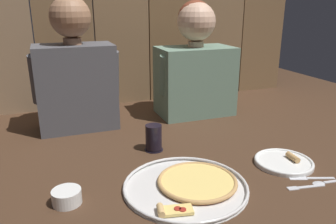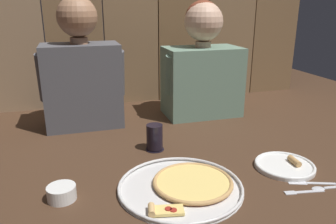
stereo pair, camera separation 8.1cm
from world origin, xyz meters
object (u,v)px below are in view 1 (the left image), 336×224
object	(u,v)px
pizza_tray	(189,185)
dinner_plate	(284,162)
dipping_bowl	(67,196)
drinking_glass	(154,138)
diner_right	(195,65)
diner_left	(75,69)

from	to	relation	value
pizza_tray	dinner_plate	xyz separation A→B (m)	(0.40, 0.03, -0.00)
dinner_plate	dipping_bowl	distance (m)	0.78
drinking_glass	dipping_bowl	distance (m)	0.45
pizza_tray	diner_right	bearing A→B (deg)	64.31
dinner_plate	dipping_bowl	bearing A→B (deg)	178.90
drinking_glass	diner_left	bearing A→B (deg)	123.71
dipping_bowl	diner_right	xyz separation A→B (m)	(0.72, 0.65, 0.24)
diner_right	dinner_plate	bearing A→B (deg)	-84.81
pizza_tray	diner_left	bearing A→B (deg)	111.42
dipping_bowl	diner_right	world-z (taller)	diner_right
pizza_tray	diner_left	world-z (taller)	diner_left
diner_right	dipping_bowl	bearing A→B (deg)	-137.57
pizza_tray	dinner_plate	size ratio (longest dim) A/B	1.89
diner_left	diner_right	world-z (taller)	diner_left
dinner_plate	drinking_glass	xyz separation A→B (m)	(-0.42, 0.29, 0.04)
dipping_bowl	diner_right	bearing A→B (deg)	42.43
diner_right	drinking_glass	bearing A→B (deg)	-132.94
diner_left	diner_right	bearing A→B (deg)	0.07
pizza_tray	diner_right	world-z (taller)	diner_right
dinner_plate	diner_right	distance (m)	0.72
pizza_tray	drinking_glass	world-z (taller)	drinking_glass
drinking_glass	pizza_tray	bearing A→B (deg)	-86.49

